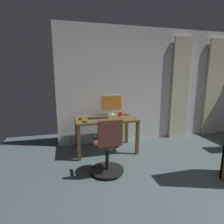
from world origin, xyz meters
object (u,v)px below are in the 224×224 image
object	(u,v)px
cell_phone_face_up	(126,115)
cell_phone_by_monitor	(85,122)
computer_monitor	(112,103)
mug_coffee	(121,114)
computer_mouse	(80,118)
office_chair	(108,149)
computer_keyboard	(98,118)
desk	(106,122)

from	to	relation	value
cell_phone_face_up	cell_phone_by_monitor	xyz separation A→B (m)	(0.97, 0.40, 0.00)
computer_monitor	mug_coffee	size ratio (longest dim) A/B	3.89
computer_monitor	computer_mouse	distance (m)	0.80
computer_mouse	cell_phone_face_up	world-z (taller)	computer_mouse
cell_phone_face_up	office_chair	bearing A→B (deg)	25.29
computer_keyboard	cell_phone_by_monitor	world-z (taller)	computer_keyboard
cell_phone_face_up	cell_phone_by_monitor	distance (m)	1.05
office_chair	computer_keyboard	size ratio (longest dim) A/B	2.33
computer_mouse	cell_phone_face_up	xyz separation A→B (m)	(-1.03, -0.16, -0.01)
mug_coffee	cell_phone_by_monitor	bearing A→B (deg)	21.75
cell_phone_by_monitor	computer_mouse	bearing A→B (deg)	-84.89
office_chair	computer_mouse	distance (m)	1.05
mug_coffee	computer_mouse	bearing A→B (deg)	5.39
desk	mug_coffee	bearing A→B (deg)	-166.50
computer_monitor	cell_phone_by_monitor	xyz separation A→B (m)	(0.66, 0.50, -0.25)
desk	computer_keyboard	size ratio (longest dim) A/B	3.09
computer_keyboard	mug_coffee	world-z (taller)	mug_coffee
computer_mouse	cell_phone_by_monitor	world-z (taller)	computer_mouse
computer_monitor	cell_phone_face_up	bearing A→B (deg)	162.84
desk	computer_mouse	bearing A→B (deg)	-0.30
office_chair	computer_monitor	distance (m)	1.36
cell_phone_face_up	cell_phone_by_monitor	bearing A→B (deg)	-10.50
computer_monitor	mug_coffee	world-z (taller)	computer_monitor
desk	cell_phone_by_monitor	distance (m)	0.53
desk	computer_keyboard	distance (m)	0.19
desk	computer_monitor	distance (m)	0.48
cell_phone_by_monitor	computer_monitor	bearing A→B (deg)	-152.05
cell_phone_by_monitor	mug_coffee	distance (m)	0.88
cell_phone_face_up	cell_phone_by_monitor	size ratio (longest dim) A/B	1.00
mug_coffee	office_chair	bearing A→B (deg)	62.79
cell_phone_by_monitor	mug_coffee	bearing A→B (deg)	-167.15
cell_phone_face_up	mug_coffee	size ratio (longest dim) A/B	1.16
computer_keyboard	computer_monitor	bearing A→B (deg)	-143.57
office_chair	cell_phone_face_up	bearing A→B (deg)	56.73
office_chair	cell_phone_by_monitor	world-z (taller)	office_chair
desk	computer_keyboard	bearing A→B (deg)	2.96
desk	computer_keyboard	xyz separation A→B (m)	(0.16, 0.01, 0.11)
computer_keyboard	cell_phone_face_up	size ratio (longest dim) A/B	2.82
desk	office_chair	distance (m)	0.97
computer_keyboard	cell_phone_by_monitor	distance (m)	0.38
computer_monitor	mug_coffee	distance (m)	0.31
office_chair	cell_phone_by_monitor	distance (m)	0.81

